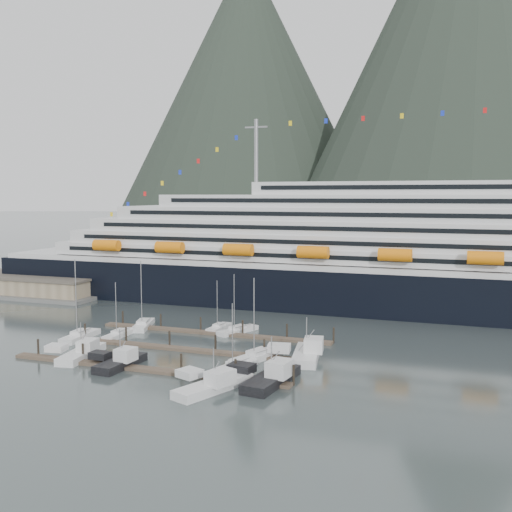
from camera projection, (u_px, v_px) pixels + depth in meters
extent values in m
plane|color=#414C4B|center=(200.00, 357.00, 100.75)|extent=(1600.00, 1600.00, 0.00)
cone|color=black|center=(478.00, 40.00, 592.21)|extent=(400.00, 400.00, 420.00)
cone|color=black|center=(247.00, 97.00, 721.74)|extent=(340.00, 340.00, 340.00)
cube|color=black|center=(393.00, 292.00, 143.23)|extent=(210.00, 28.00, 12.00)
cube|color=silver|center=(394.00, 265.00, 142.57)|extent=(205.80, 27.44, 1.50)
cube|color=silver|center=(416.00, 255.00, 140.60)|extent=(185.00, 26.00, 3.20)
cube|color=black|center=(410.00, 260.00, 128.38)|extent=(175.75, 0.20, 1.00)
cube|color=silver|center=(425.00, 242.00, 139.59)|extent=(180.00, 25.00, 3.20)
cube|color=black|center=(420.00, 246.00, 127.84)|extent=(171.00, 0.20, 1.00)
cube|color=silver|center=(434.00, 228.00, 138.58)|extent=(172.00, 24.00, 3.20)
cube|color=black|center=(431.00, 231.00, 127.31)|extent=(163.40, 0.20, 1.00)
cube|color=silver|center=(444.00, 215.00, 137.58)|extent=(160.00, 23.00, 3.20)
cube|color=black|center=(441.00, 216.00, 126.77)|extent=(152.00, 0.20, 1.00)
cube|color=silver|center=(453.00, 201.00, 136.58)|extent=(140.00, 22.00, 3.00)
cube|color=black|center=(452.00, 201.00, 126.24)|extent=(133.00, 0.20, 1.00)
cube|color=silver|center=(463.00, 188.00, 135.59)|extent=(95.00, 20.00, 3.00)
cube|color=black|center=(462.00, 187.00, 126.19)|extent=(90.25, 0.20, 1.00)
cylinder|color=gray|center=(256.00, 151.00, 151.66)|extent=(1.00, 1.00, 16.00)
cylinder|color=orange|center=(107.00, 245.00, 151.99)|extent=(7.00, 2.80, 2.80)
cylinder|color=orange|center=(170.00, 247.00, 145.86)|extent=(7.00, 2.80, 2.80)
cylinder|color=orange|center=(238.00, 250.00, 139.72)|extent=(7.00, 2.80, 2.80)
cylinder|color=orange|center=(313.00, 252.00, 133.59)|extent=(7.00, 2.80, 2.80)
cylinder|color=orange|center=(395.00, 255.00, 127.46)|extent=(7.00, 2.80, 2.80)
cylinder|color=orange|center=(485.00, 258.00, 121.33)|extent=(7.00, 2.80, 2.80)
cube|color=#595956|center=(28.00, 293.00, 164.50)|extent=(46.00, 20.00, 1.20)
cube|color=gray|center=(28.00, 285.00, 164.28)|extent=(42.00, 16.00, 5.00)
cube|color=#595147|center=(28.00, 276.00, 164.00)|extent=(43.00, 17.00, 0.60)
cube|color=#4B3E30|center=(144.00, 369.00, 93.08)|extent=(48.00, 2.00, 0.50)
cylinder|color=black|center=(38.00, 348.00, 101.14)|extent=(0.36, 0.36, 3.20)
cylinder|color=black|center=(83.00, 353.00, 98.08)|extent=(0.36, 0.36, 3.20)
cylinder|color=black|center=(130.00, 358.00, 95.01)|extent=(0.36, 0.36, 3.20)
cylinder|color=black|center=(181.00, 364.00, 91.94)|extent=(0.36, 0.36, 3.20)
cylinder|color=black|center=(235.00, 370.00, 88.88)|extent=(0.36, 0.36, 3.20)
cylinder|color=black|center=(294.00, 376.00, 85.81)|extent=(0.36, 0.36, 3.20)
cube|color=#4B3E30|center=(182.00, 349.00, 105.23)|extent=(48.00, 2.00, 0.50)
cylinder|color=black|center=(85.00, 332.00, 113.29)|extent=(0.36, 0.36, 3.20)
cylinder|color=black|center=(126.00, 336.00, 110.23)|extent=(0.36, 0.36, 3.20)
cylinder|color=black|center=(170.00, 340.00, 107.16)|extent=(0.36, 0.36, 3.20)
cylinder|color=black|center=(216.00, 344.00, 104.10)|extent=(0.36, 0.36, 3.20)
cylinder|color=black|center=(264.00, 349.00, 101.03)|extent=(0.36, 0.36, 3.20)
cylinder|color=black|center=(316.00, 353.00, 97.96)|extent=(0.36, 0.36, 3.20)
cube|color=#4B3E30|center=(212.00, 333.00, 117.38)|extent=(48.00, 2.00, 0.50)
cylinder|color=black|center=(123.00, 319.00, 125.44)|extent=(0.36, 0.36, 3.20)
cylinder|color=black|center=(161.00, 322.00, 122.38)|extent=(0.36, 0.36, 3.20)
cylinder|color=black|center=(201.00, 325.00, 119.31)|extent=(0.36, 0.36, 3.20)
cylinder|color=black|center=(243.00, 328.00, 116.25)|extent=(0.36, 0.36, 3.20)
cylinder|color=black|center=(287.00, 332.00, 113.18)|extent=(0.36, 0.36, 3.20)
cylinder|color=black|center=(334.00, 336.00, 110.11)|extent=(0.36, 0.36, 3.20)
cube|color=silver|center=(80.00, 338.00, 113.60)|extent=(3.53, 10.17, 1.56)
cube|color=silver|center=(80.00, 332.00, 113.49)|extent=(2.45, 3.64, 0.89)
cylinder|color=gray|center=(76.00, 297.00, 111.84)|extent=(0.18, 0.18, 14.31)
cube|color=silver|center=(119.00, 335.00, 115.42)|extent=(2.43, 8.93, 1.25)
cube|color=silver|center=(119.00, 331.00, 115.35)|extent=(1.82, 3.14, 0.71)
cylinder|color=gray|center=(116.00, 308.00, 114.03)|extent=(0.14, 0.14, 9.91)
cube|color=silver|center=(259.00, 358.00, 99.52)|extent=(6.82, 12.22, 1.53)
cube|color=silver|center=(259.00, 352.00, 99.42)|extent=(3.50, 4.69, 0.87)
cylinder|color=gray|center=(254.00, 317.00, 97.89)|extent=(0.17, 0.17, 12.81)
cube|color=silver|center=(143.00, 326.00, 123.33)|extent=(5.85, 10.85, 1.47)
cube|color=silver|center=(143.00, 322.00, 123.23)|extent=(3.14, 4.15, 0.84)
cylinder|color=gray|center=(141.00, 293.00, 121.55)|extent=(0.17, 0.17, 13.04)
cube|color=silver|center=(219.00, 329.00, 121.21)|extent=(2.70, 7.82, 1.20)
cube|color=silver|center=(219.00, 325.00, 121.13)|extent=(1.87, 2.80, 0.68)
cylinder|color=gray|center=(217.00, 304.00, 119.97)|extent=(0.14, 0.14, 9.48)
cube|color=silver|center=(238.00, 332.00, 118.64)|extent=(5.90, 9.95, 1.30)
cube|color=silver|center=(238.00, 327.00, 118.56)|extent=(3.01, 3.86, 0.74)
cylinder|color=gray|center=(234.00, 302.00, 117.30)|extent=(0.15, 0.15, 11.00)
cube|color=silver|center=(236.00, 368.00, 93.72)|extent=(4.83, 8.84, 1.32)
cube|color=silver|center=(236.00, 363.00, 93.64)|extent=(2.67, 3.39, 0.75)
cylinder|color=gray|center=(232.00, 335.00, 92.49)|extent=(0.15, 0.15, 9.78)
cube|color=silver|center=(82.00, 356.00, 100.50)|extent=(5.15, 12.35, 1.84)
cube|color=silver|center=(56.00, 348.00, 101.25)|extent=(3.51, 3.09, 1.11)
cube|color=silver|center=(88.00, 346.00, 100.09)|extent=(3.11, 3.95, 2.03)
cube|color=black|center=(88.00, 341.00, 100.02)|extent=(2.89, 3.69, 0.46)
cylinder|color=gray|center=(81.00, 336.00, 100.16)|extent=(0.15, 0.15, 4.61)
cube|color=black|center=(121.00, 365.00, 94.97)|extent=(3.92, 10.50, 1.88)
cube|color=black|center=(100.00, 355.00, 96.38)|extent=(3.31, 2.44, 1.13)
cube|color=silver|center=(126.00, 354.00, 94.39)|extent=(2.79, 3.23, 2.07)
cube|color=black|center=(126.00, 350.00, 94.31)|extent=(2.59, 3.02, 0.47)
cylinder|color=gray|center=(120.00, 344.00, 94.63)|extent=(0.15, 0.15, 4.70)
cube|color=silver|center=(214.00, 388.00, 83.57)|extent=(7.89, 13.40, 1.87)
cube|color=silver|center=(190.00, 373.00, 86.72)|extent=(4.01, 3.84, 1.12)
cube|color=silver|center=(220.00, 378.00, 82.52)|extent=(3.86, 4.61, 2.05)
cube|color=black|center=(220.00, 372.00, 82.45)|extent=(3.60, 4.29, 0.47)
cylinder|color=gray|center=(214.00, 365.00, 83.22)|extent=(0.15, 0.15, 4.67)
cube|color=black|center=(271.00, 382.00, 86.49)|extent=(5.35, 13.24, 2.15)
cube|color=black|center=(242.00, 368.00, 88.55)|extent=(3.96, 3.24, 1.29)
cube|color=silver|center=(280.00, 368.00, 85.70)|extent=(3.44, 4.19, 2.36)
cube|color=black|center=(280.00, 363.00, 85.61)|extent=(3.20, 3.91, 0.54)
cylinder|color=gray|center=(271.00, 355.00, 86.09)|extent=(0.17, 0.17, 5.37)
cube|color=silver|center=(306.00, 357.00, 99.35)|extent=(6.03, 12.55, 2.19)
cube|color=silver|center=(279.00, 348.00, 99.98)|extent=(4.13, 3.27, 1.31)
cube|color=silver|center=(314.00, 345.00, 98.93)|extent=(3.66, 4.10, 2.41)
cube|color=black|center=(314.00, 340.00, 98.84)|extent=(3.40, 3.82, 0.55)
cylinder|color=gray|center=(307.00, 334.00, 98.94)|extent=(0.18, 0.18, 5.47)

